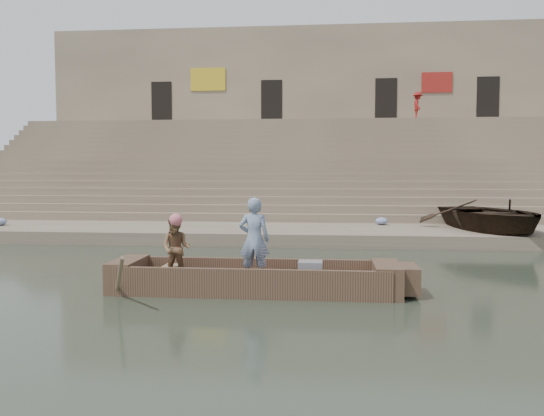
# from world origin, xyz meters

# --- Properties ---
(ground) EXTENTS (120.00, 120.00, 0.00)m
(ground) POSITION_xyz_m (0.00, 0.00, 0.00)
(ground) COLOR #262F23
(ground) RESTS_ON ground
(lower_landing) EXTENTS (32.00, 4.00, 0.40)m
(lower_landing) POSITION_xyz_m (0.00, 8.00, 0.20)
(lower_landing) COLOR gray
(lower_landing) RESTS_ON ground
(mid_landing) EXTENTS (32.00, 3.00, 2.80)m
(mid_landing) POSITION_xyz_m (0.00, 15.50, 1.40)
(mid_landing) COLOR gray
(mid_landing) RESTS_ON ground
(upper_landing) EXTENTS (32.00, 3.00, 5.20)m
(upper_landing) POSITION_xyz_m (0.00, 22.50, 2.60)
(upper_landing) COLOR gray
(upper_landing) RESTS_ON ground
(ghat_steps) EXTENTS (32.00, 11.00, 5.20)m
(ghat_steps) POSITION_xyz_m (0.00, 17.19, 1.80)
(ghat_steps) COLOR gray
(ghat_steps) RESTS_ON ground
(building_wall) EXTENTS (32.00, 5.07, 11.20)m
(building_wall) POSITION_xyz_m (0.00, 26.50, 5.60)
(building_wall) COLOR #9C8969
(building_wall) RESTS_ON ground
(main_rowboat) EXTENTS (5.00, 1.30, 0.22)m
(main_rowboat) POSITION_xyz_m (0.09, -0.15, 0.11)
(main_rowboat) COLOR brown
(main_rowboat) RESTS_ON ground
(rowboat_trim) EXTENTS (6.04, 2.63, 1.91)m
(rowboat_trim) POSITION_xyz_m (0.30, -0.16, 0.31)
(rowboat_trim) COLOR brown
(rowboat_trim) RESTS_ON ground
(standing_man) EXTENTS (0.61, 0.41, 1.64)m
(standing_man) POSITION_xyz_m (0.10, -0.20, 1.04)
(standing_man) COLOR navy
(standing_man) RESTS_ON main_rowboat
(rowing_man) EXTENTS (0.64, 0.52, 1.24)m
(rowing_man) POSITION_xyz_m (-1.46, -0.16, 0.84)
(rowing_man) COLOR #25713E
(rowing_man) RESTS_ON main_rowboat
(television) EXTENTS (0.46, 0.42, 0.40)m
(television) POSITION_xyz_m (1.17, -0.15, 0.42)
(television) COLOR slate
(television) RESTS_ON main_rowboat
(beached_rowboat) EXTENTS (4.70, 5.69, 1.02)m
(beached_rowboat) POSITION_xyz_m (6.81, 7.85, 0.91)
(beached_rowboat) COLOR #2D2116
(beached_rowboat) RESTS_ON lower_landing
(pedestrian) EXTENTS (0.63, 1.05, 1.59)m
(pedestrian) POSITION_xyz_m (6.58, 21.95, 5.99)
(pedestrian) COLOR maroon
(pedestrian) RESTS_ON upper_landing
(cloth_bundles) EXTENTS (13.93, 2.01, 0.26)m
(cloth_bundles) POSITION_xyz_m (-3.31, 8.59, 0.53)
(cloth_bundles) COLOR #3F5999
(cloth_bundles) RESTS_ON lower_landing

